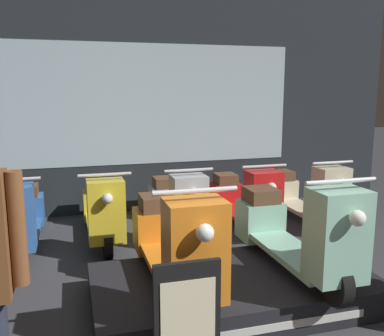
% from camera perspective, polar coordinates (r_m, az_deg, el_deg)
% --- Properties ---
extents(shop_wall_back, '(7.71, 0.09, 3.20)m').
position_cam_1_polar(shop_wall_back, '(6.23, -5.84, 8.86)').
color(shop_wall_back, '#23282D').
rests_on(shop_wall_back, ground_plane).
extents(display_platform, '(2.31, 1.21, 0.24)m').
position_cam_1_polar(display_platform, '(3.72, 5.55, -15.81)').
color(display_platform, black).
rests_on(display_platform, ground_plane).
extents(scooter_display_left, '(0.54, 1.70, 0.92)m').
position_cam_1_polar(scooter_display_left, '(3.34, -2.46, -9.88)').
color(scooter_display_left, black).
rests_on(scooter_display_left, display_platform).
extents(scooter_display_right, '(0.54, 1.70, 0.92)m').
position_cam_1_polar(scooter_display_right, '(3.71, 13.49, -8.09)').
color(scooter_display_right, black).
rests_on(scooter_display_right, display_platform).
extents(scooter_backrow_0, '(0.54, 1.70, 0.92)m').
position_cam_1_polar(scooter_backrow_0, '(5.20, -21.81, -6.02)').
color(scooter_backrow_0, black).
rests_on(scooter_backrow_0, ground_plane).
extents(scooter_backrow_1, '(0.54, 1.70, 0.92)m').
position_cam_1_polar(scooter_backrow_1, '(5.18, -11.86, -5.55)').
color(scooter_backrow_1, black).
rests_on(scooter_backrow_1, ground_plane).
extents(scooter_backrow_2, '(0.54, 1.70, 0.92)m').
position_cam_1_polar(scooter_backrow_2, '(5.31, -2.13, -4.92)').
color(scooter_backrow_2, black).
rests_on(scooter_backrow_2, ground_plane).
extents(scooter_backrow_3, '(0.54, 1.70, 0.92)m').
position_cam_1_polar(scooter_backrow_3, '(5.58, 6.86, -4.22)').
color(scooter_backrow_3, black).
rests_on(scooter_backrow_3, ground_plane).
extents(scooter_backrow_4, '(0.54, 1.70, 0.92)m').
position_cam_1_polar(scooter_backrow_4, '(5.98, 14.81, -3.51)').
color(scooter_backrow_4, black).
rests_on(scooter_backrow_4, ground_plane).
extents(price_sign_board, '(0.39, 0.04, 0.82)m').
position_cam_1_polar(price_sign_board, '(2.62, -0.62, -20.56)').
color(price_sign_board, black).
rests_on(price_sign_board, ground_plane).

